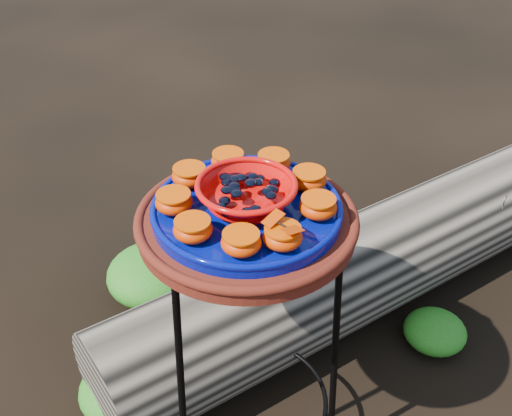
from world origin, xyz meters
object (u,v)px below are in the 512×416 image
object	(u,v)px
cobalt_plate	(247,211)
driftwood_log	(361,267)
red_bowl	(247,195)
plant_stand	(248,346)
terracotta_saucer	(247,223)

from	to	relation	value
cobalt_plate	driftwood_log	bearing A→B (deg)	38.82
red_bowl	driftwood_log	size ratio (longest dim) A/B	0.11
plant_stand	cobalt_plate	bearing A→B (deg)	0.00
terracotta_saucer	cobalt_plate	world-z (taller)	cobalt_plate
cobalt_plate	red_bowl	world-z (taller)	red_bowl
red_bowl	cobalt_plate	bearing A→B (deg)	0.00
red_bowl	driftwood_log	bearing A→B (deg)	38.82
terracotta_saucer	driftwood_log	bearing A→B (deg)	38.82
plant_stand	terracotta_saucer	size ratio (longest dim) A/B	1.56
plant_stand	cobalt_plate	size ratio (longest dim) A/B	1.82
plant_stand	cobalt_plate	xyz separation A→B (m)	(0.00, 0.00, 0.40)
cobalt_plate	driftwood_log	distance (m)	0.85
driftwood_log	cobalt_plate	bearing A→B (deg)	-141.18
cobalt_plate	terracotta_saucer	bearing A→B (deg)	0.00
red_bowl	driftwood_log	world-z (taller)	red_bowl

